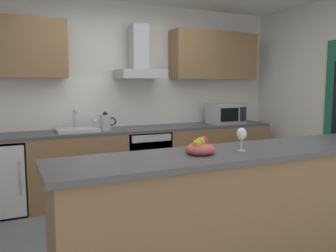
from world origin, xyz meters
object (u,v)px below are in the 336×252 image
(microwave, at_px, (226,114))
(fruit_bowl, at_px, (200,148))
(kettle, at_px, (105,122))
(oven, at_px, (144,160))
(wine_glass, at_px, (242,135))
(sink, at_px, (77,129))
(range_hood, at_px, (140,62))

(microwave, distance_m, fruit_bowl, 2.77)
(kettle, bearing_deg, oven, 3.61)
(oven, xyz_separation_m, microwave, (1.31, -0.03, 0.59))
(oven, relative_size, wine_glass, 4.50)
(microwave, distance_m, kettle, 1.84)
(sink, bearing_deg, fruit_bowl, -78.09)
(range_hood, height_order, wine_glass, range_hood)
(fruit_bowl, bearing_deg, microwave, 51.26)
(wine_glass, bearing_deg, microwave, 57.67)
(sink, relative_size, fruit_bowl, 2.27)
(fruit_bowl, bearing_deg, oven, 79.07)
(kettle, bearing_deg, fruit_bowl, -87.02)
(sink, height_order, range_hood, range_hood)
(sink, bearing_deg, wine_glass, -69.96)
(kettle, bearing_deg, sink, 172.75)
(microwave, relative_size, kettle, 1.73)
(oven, xyz_separation_m, kettle, (-0.53, -0.03, 0.55))
(kettle, xyz_separation_m, wine_glass, (0.46, -2.18, 0.10))
(fruit_bowl, bearing_deg, kettle, 92.98)
(microwave, xyz_separation_m, kettle, (-1.84, -0.01, -0.04))
(oven, relative_size, sink, 1.60)
(oven, bearing_deg, sink, 179.29)
(wine_glass, bearing_deg, range_hood, 88.19)
(oven, bearing_deg, wine_glass, -91.91)
(sink, distance_m, wine_glass, 2.37)
(fruit_bowl, bearing_deg, wine_glass, -4.58)
(kettle, relative_size, wine_glass, 1.62)
(oven, relative_size, kettle, 2.77)
(fruit_bowl, bearing_deg, sink, 101.91)
(oven, height_order, wine_glass, wine_glass)
(oven, height_order, fruit_bowl, fruit_bowl)
(oven, bearing_deg, range_hood, 90.00)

